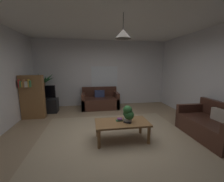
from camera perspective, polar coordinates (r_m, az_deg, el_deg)
name	(u,v)px	position (r m, az deg, el deg)	size (l,w,h in m)	color
floor	(114,135)	(3.74, 0.76, -17.04)	(5.49, 5.70, 0.02)	#9E8466
rug	(115,138)	(3.56, 1.34, -18.28)	(3.57, 3.13, 0.01)	tan
wall_back	(103,73)	(6.19, -3.80, 7.02)	(5.61, 0.06, 2.74)	silver
wall_right	(218,78)	(4.70, 36.51, 4.16)	(0.06, 5.70, 2.74)	silver
ceiling	(114,16)	(3.50, 0.88, 27.69)	(5.49, 5.70, 0.02)	white
window_pane	(105,77)	(6.18, -2.99, 5.52)	(1.11, 0.01, 0.92)	white
couch_under_window	(100,101)	(5.83, -4.75, -4.06)	(1.44, 0.84, 0.82)	#47281E
couch_right_side	(212,126)	(4.21, 34.90, -11.49)	(0.84, 1.48, 0.82)	#47281E
coffee_table	(122,124)	(3.34, 3.98, -13.14)	(1.20, 0.64, 0.44)	olive
book_on_table_0	(119,120)	(3.36, 2.92, -11.55)	(0.15, 0.09, 0.03)	#387247
book_on_table_1	(120,119)	(3.36, 3.10, -11.03)	(0.11, 0.11, 0.03)	#72387F
remote_on_table_0	(127,120)	(3.43, 5.86, -11.22)	(0.05, 0.16, 0.02)	black
remote_on_table_1	(127,123)	(3.26, 6.08, -12.38)	(0.05, 0.16, 0.02)	black
potted_plant_on_table	(128,114)	(3.27, 6.40, -8.94)	(0.25, 0.23, 0.38)	beige
tv_stand	(45,106)	(5.80, -25.13, -5.34)	(0.90, 0.44, 0.50)	black
tv	(44,92)	(5.67, -25.56, -0.45)	(0.80, 0.16, 0.50)	black
potted_palm_corner	(45,92)	(6.21, -25.05, -0.28)	(0.74, 0.94, 1.45)	#B77051
bookshelf_corner	(32,97)	(5.23, -29.14, -1.97)	(0.70, 0.31, 1.40)	olive
pendant_lamp	(123,34)	(3.14, 4.44, 21.78)	(0.33, 0.33, 0.50)	black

